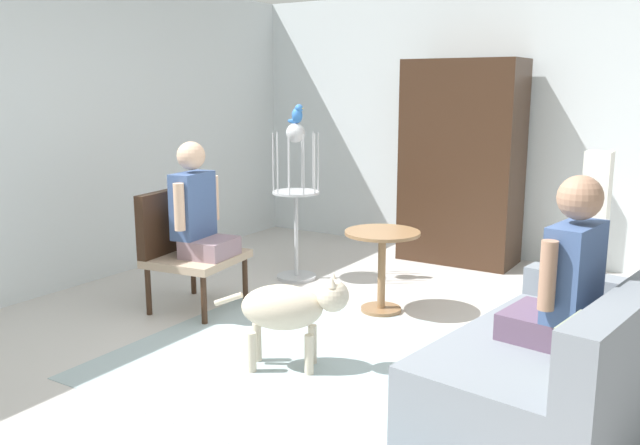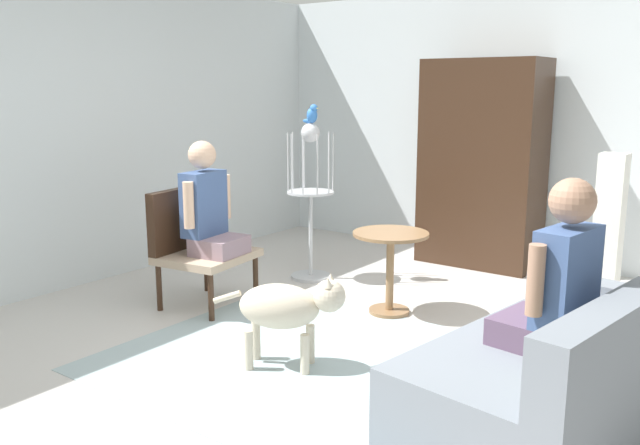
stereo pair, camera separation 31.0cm
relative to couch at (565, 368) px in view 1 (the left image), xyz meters
The scene contains 14 objects.
ground_plane 1.57m from the couch, behind, with size 7.52×7.52×0.00m, color beige.
back_wall 3.72m from the couch, 115.56° to the left, with size 5.81×0.12×2.65m, color silver.
left_wall 4.35m from the couch, behind, with size 0.12×6.87×2.65m, color silver.
area_rug 1.47m from the couch, behind, with size 2.54×2.13×0.01m, color #9EB2B7.
couch is the anchor object (origin of this frame).
armchair 2.99m from the couch, behind, with size 0.69×0.76×0.92m.
person_on_couch 0.50m from the couch, 149.08° to the right, with size 0.47×0.56×0.87m.
person_on_armchair 2.88m from the couch, behind, with size 0.45×0.53×0.88m.
round_end_table 1.89m from the couch, 147.34° to the left, with size 0.58×0.58×0.64m.
dog 1.59m from the couch, behind, with size 0.77×0.47×0.61m.
bird_cage_stand 3.04m from the couch, 151.82° to the left, with size 0.42×0.42×1.40m.
parrot 3.22m from the couch, 151.63° to the left, with size 0.17×0.10×0.16m.
column_lamp 1.73m from the couch, 96.68° to the left, with size 0.20×0.20×1.26m.
armoire_cabinet 3.33m from the couch, 120.24° to the left, with size 1.11×0.56×1.97m, color #382316.
Camera 1 is at (2.19, -3.47, 1.72)m, focal length 37.62 mm.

